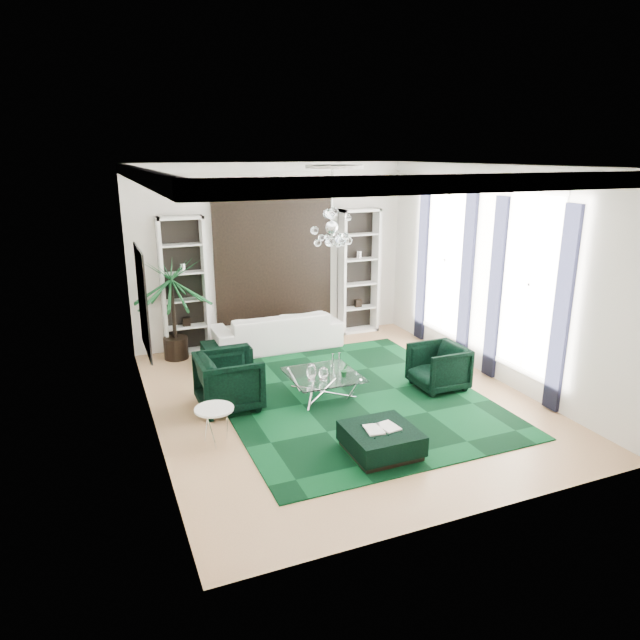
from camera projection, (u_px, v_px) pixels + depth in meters
name	position (u px, v px, depth m)	size (l,w,h in m)	color
floor	(340.00, 399.00, 9.59)	(6.00, 7.00, 0.02)	tan
ceiling	(342.00, 164.00, 8.51)	(6.00, 7.00, 0.02)	white
wall_back	(273.00, 254.00, 12.16)	(6.00, 0.02, 3.80)	silver
wall_front	(480.00, 360.00, 5.94)	(6.00, 0.02, 3.80)	silver
wall_left	(145.00, 308.00, 7.95)	(0.02, 7.00, 3.80)	silver
wall_right	(495.00, 274.00, 10.15)	(0.02, 7.00, 3.80)	silver
crown_molding	(342.00, 172.00, 8.54)	(6.00, 7.00, 0.18)	white
ceiling_medallion	(334.00, 167.00, 8.79)	(0.90, 0.90, 0.05)	white
tapestry	(274.00, 254.00, 12.12)	(2.50, 0.06, 2.80)	black
shelving_left	(184.00, 287.00, 11.41)	(0.90, 0.38, 2.80)	white
shelving_right	(359.00, 272.00, 12.84)	(0.90, 0.38, 2.80)	white
painting	(144.00, 301.00, 8.51)	(0.04, 1.30, 1.60)	black
window_near	(530.00, 285.00, 9.35)	(0.03, 1.10, 2.90)	white
curtain_near_a	(562.00, 311.00, 8.71)	(0.07, 0.30, 3.25)	black
curtain_near_b	(495.00, 289.00, 10.10)	(0.07, 0.30, 3.25)	black
window_far	(445.00, 260.00, 11.47)	(0.03, 1.10, 2.90)	white
curtain_far_a	(467.00, 280.00, 10.84)	(0.07, 0.30, 3.25)	black
curtain_far_b	(422.00, 266.00, 12.22)	(0.07, 0.30, 3.25)	black
rug	(350.00, 397.00, 9.65)	(4.20, 5.00, 0.02)	black
sofa	(276.00, 330.00, 11.98)	(2.66, 1.04, 0.78)	white
armchair_left	(229.00, 381.00, 9.14)	(0.96, 0.99, 0.90)	black
armchair_right	(438.00, 367.00, 9.91)	(0.84, 0.87, 0.79)	black
coffee_table	(323.00, 385.00, 9.65)	(1.15, 1.15, 0.39)	white
ottoman_side	(226.00, 354.00, 11.15)	(0.85, 0.85, 0.38)	black
ottoman_front	(381.00, 441.00, 7.80)	(0.93, 0.93, 0.37)	black
book	(381.00, 428.00, 7.74)	(0.47, 0.31, 0.03)	white
side_table	(215.00, 426.00, 8.06)	(0.55, 0.55, 0.53)	white
palm	(172.00, 295.00, 11.11)	(1.64, 1.64, 2.63)	#135125
chandelier	(332.00, 227.00, 8.94)	(0.84, 0.84, 0.75)	white
table_plant	(345.00, 370.00, 9.45)	(0.13, 0.11, 0.24)	#135125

